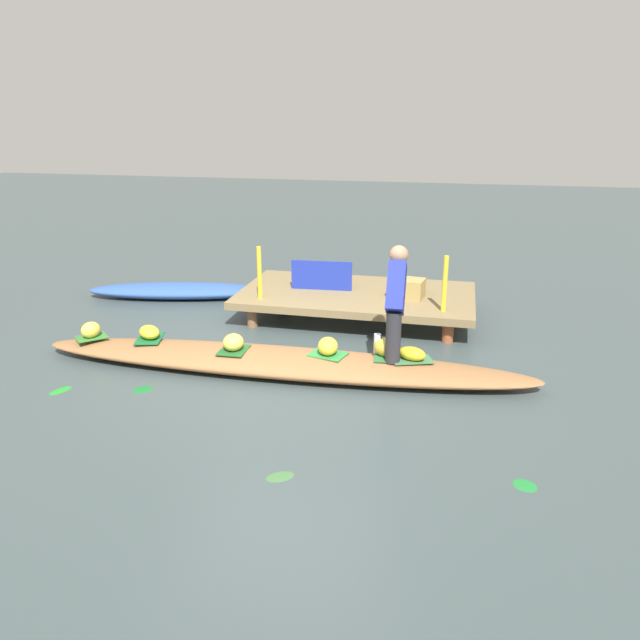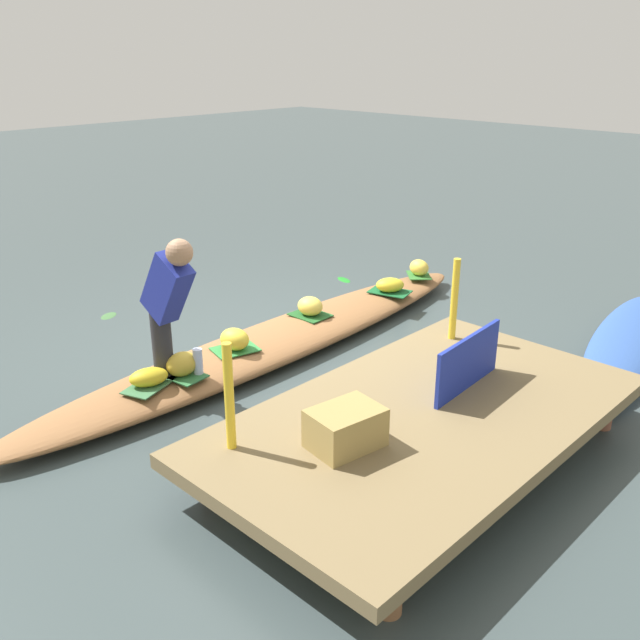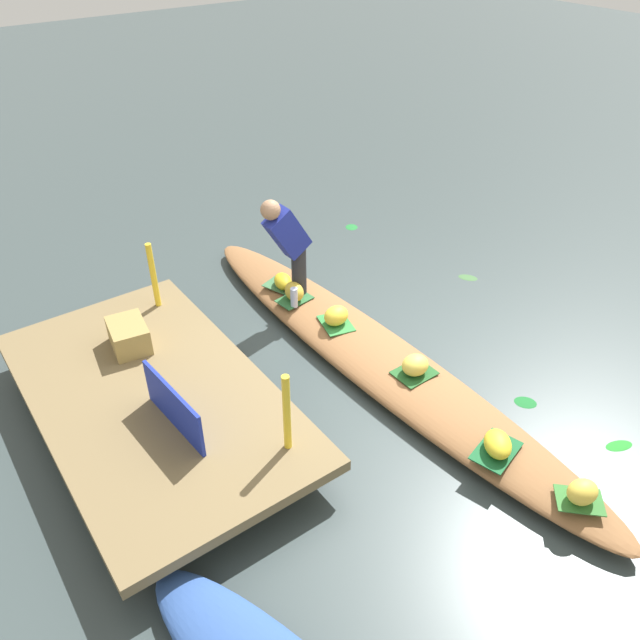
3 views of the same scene
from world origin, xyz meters
name	(u,v)px [view 2 (image 2 of 3)]	position (x,y,z in m)	size (l,w,h in m)	color
canal_water	(276,352)	(0.00, 0.00, 0.00)	(40.00, 40.00, 0.00)	#394646
dock_platform	(425,419)	(0.50, 2.06, 0.31)	(3.20, 1.80, 0.36)	olive
vendor_boat	(275,342)	(0.00, 0.00, 0.11)	(5.59, 0.80, 0.22)	#8E5F38
moored_boat	(629,340)	(-2.33, 2.36, 0.11)	(2.80, 0.63, 0.22)	#30539C
leaf_mat_0	(150,385)	(1.43, 0.12, 0.22)	(0.42, 0.24, 0.01)	#3B6F43
banana_bunch_0	(149,377)	(1.43, 0.12, 0.29)	(0.30, 0.19, 0.14)	gold
leaf_mat_1	(419,275)	(-2.28, -0.04, 0.22)	(0.34, 0.25, 0.01)	#33732F
banana_bunch_1	(419,268)	(-2.28, -0.04, 0.31)	(0.24, 0.19, 0.18)	yellow
leaf_mat_2	(183,375)	(1.15, 0.16, 0.22)	(0.36, 0.25, 0.01)	#2A6435
banana_bunch_2	(182,364)	(1.15, 0.16, 0.32)	(0.26, 0.19, 0.20)	gold
leaf_mat_3	(310,315)	(-0.51, -0.05, 0.22)	(0.36, 0.29, 0.01)	#205724
banana_bunch_3	(310,306)	(-0.51, -0.05, 0.31)	(0.26, 0.22, 0.19)	#F2D34F
leaf_mat_4	(235,349)	(0.53, 0.06, 0.22)	(0.38, 0.28, 0.01)	#2F813B
banana_bunch_4	(235,339)	(0.53, 0.06, 0.32)	(0.27, 0.22, 0.19)	yellow
leaf_mat_5	(390,292)	(-1.60, 0.08, 0.22)	(0.42, 0.28, 0.01)	#175B2D
banana_bunch_5	(390,285)	(-1.60, 0.08, 0.30)	(0.30, 0.21, 0.15)	yellow
vendor_person	(168,299)	(1.23, 0.16, 0.89)	(0.20, 0.54, 1.18)	#28282D
water_bottle	(198,362)	(1.04, 0.23, 0.33)	(0.08, 0.08, 0.22)	silver
market_banner	(468,362)	(0.00, 2.06, 0.57)	(0.85, 0.03, 0.41)	#1C2E9E
railing_post_west	(454,299)	(-0.70, 1.46, 0.71)	(0.06, 0.06, 0.70)	yellow
railing_post_east	(229,397)	(1.70, 1.46, 0.71)	(0.06, 0.06, 0.70)	yellow
produce_crate	(345,428)	(1.20, 1.95, 0.49)	(0.44, 0.32, 0.25)	#9F8549
drifting_plant_1	(109,316)	(0.60, -1.98, 0.00)	(0.23, 0.14, 0.01)	#3E6939
drifting_plant_2	(309,300)	(-1.24, -0.78, 0.00)	(0.20, 0.16, 0.01)	#166627
drifting_plant_3	(344,280)	(-2.05, -1.00, 0.00)	(0.25, 0.12, 0.01)	#208825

